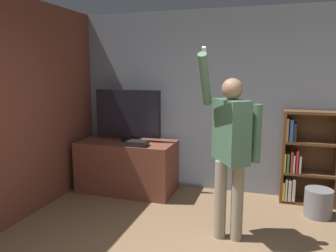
{
  "coord_description": "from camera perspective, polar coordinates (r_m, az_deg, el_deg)",
  "views": [
    {
      "loc": [
        0.45,
        -2.06,
        1.82
      ],
      "look_at": [
        -0.72,
        1.78,
        1.14
      ],
      "focal_mm": 35.0,
      "sensor_mm": 36.0,
      "label": 1
    }
  ],
  "objects": [
    {
      "name": "television",
      "position": [
        4.94,
        -6.99,
        1.97
      ],
      "size": [
        1.03,
        0.22,
        0.77
      ],
      "color": "black",
      "rests_on": "tv_ledge"
    },
    {
      "name": "waste_bin",
      "position": [
        4.63,
        24.7,
        -12.05
      ],
      "size": [
        0.34,
        0.34,
        0.35
      ],
      "color": "gray",
      "rests_on": "ground_plane"
    },
    {
      "name": "game_console",
      "position": [
        4.64,
        -5.3,
        -3.04
      ],
      "size": [
        0.28,
        0.2,
        0.07
      ],
      "color": "black",
      "rests_on": "tv_ledge"
    },
    {
      "name": "wall_side_brick",
      "position": [
        4.51,
        -22.49,
        2.95
      ],
      "size": [
        0.06,
        4.4,
        2.7
      ],
      "color": "brown",
      "rests_on": "ground_plane"
    },
    {
      "name": "bookshelf",
      "position": [
        4.88,
        22.54,
        -5.32
      ],
      "size": [
        0.72,
        0.28,
        1.29
      ],
      "color": "brown",
      "rests_on": "ground_plane"
    },
    {
      "name": "tv_ledge",
      "position": [
        5.05,
        -7.09,
        -6.94
      ],
      "size": [
        1.44,
        0.71,
        0.77
      ],
      "color": "brown",
      "rests_on": "ground_plane"
    },
    {
      "name": "person",
      "position": [
        3.48,
        10.82,
        -2.98
      ],
      "size": [
        0.61,
        0.59,
        2.05
      ],
      "rotation": [
        0.0,
        0.0,
        -0.99
      ],
      "color": "gray",
      "rests_on": "ground_plane"
    },
    {
      "name": "wall_back",
      "position": [
        4.93,
        11.68,
        3.99
      ],
      "size": [
        6.75,
        0.09,
        2.7
      ],
      "color": "gray",
      "rests_on": "ground_plane"
    }
  ]
}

